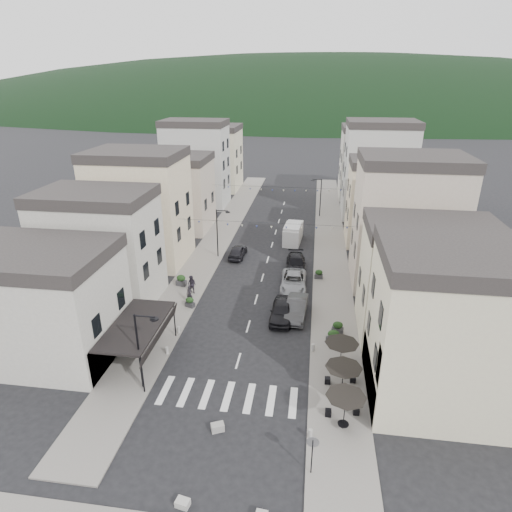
{
  "coord_description": "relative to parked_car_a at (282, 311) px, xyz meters",
  "views": [
    {
      "loc": [
        5.18,
        -20.9,
        20.35
      ],
      "look_at": [
        -0.4,
        18.71,
        3.5
      ],
      "focal_mm": 30.0,
      "sensor_mm": 36.0,
      "label": 1
    }
  ],
  "objects": [
    {
      "name": "pedestrian_b",
      "position": [
        -9.35,
        3.49,
        0.24
      ],
      "size": [
        1.07,
        0.93,
        1.9
      ],
      "primitive_type": "imported",
      "rotation": [
        0.0,
        0.0,
        -0.26
      ],
      "color": "black",
      "rests_on": "sidewalk_left"
    },
    {
      "name": "concrete_block_a",
      "position": [
        -2.81,
        -13.84,
        -0.58
      ],
      "size": [
        0.94,
        0.79,
        0.5
      ],
      "primitive_type": "cube",
      "rotation": [
        0.0,
        0.0,
        0.43
      ],
      "color": "gray",
      "rests_on": "ground"
    },
    {
      "name": "boutique_building",
      "position": [
        -18.3,
        -7.71,
        3.17
      ],
      "size": [
        12.0,
        8.0,
        8.0
      ],
      "primitive_type": "cube",
      "color": "#AAA69C",
      "rests_on": "ground"
    },
    {
      "name": "hill_backdrop",
      "position": [
        -2.8,
        287.29,
        -0.83
      ],
      "size": [
        640.0,
        360.0,
        70.0
      ],
      "primitive_type": "ellipsoid",
      "color": "black",
      "rests_on": "ground"
    },
    {
      "name": "bistro_building",
      "position": [
        11.7,
        -8.71,
        4.17
      ],
      "size": [
        10.0,
        8.0,
        10.0
      ],
      "primitive_type": "cube",
      "color": "beige",
      "rests_on": "ground"
    },
    {
      "name": "ground",
      "position": [
        -2.8,
        -12.71,
        -0.83
      ],
      "size": [
        700.0,
        700.0,
        0.0
      ],
      "primitive_type": "plane",
      "color": "black",
      "rests_on": "ground"
    },
    {
      "name": "delivery_van",
      "position": [
        -0.19,
        19.79,
        0.41
      ],
      "size": [
        2.47,
        5.41,
        2.52
      ],
      "rotation": [
        0.0,
        0.0,
        -0.07
      ],
      "color": "silver",
      "rests_on": "ground"
    },
    {
      "name": "traffic_sign",
      "position": [
        3.0,
        -16.21,
        1.09
      ],
      "size": [
        0.7,
        0.07,
        2.7
      ],
      "color": "black",
      "rests_on": "ground"
    },
    {
      "name": "sidewalk_left",
      "position": [
        -10.3,
        19.29,
        -0.77
      ],
      "size": [
        4.0,
        76.0,
        0.12
      ],
      "primitive_type": "cube",
      "color": "slate",
      "rests_on": "ground"
    },
    {
      "name": "bunting_far",
      "position": [
        -2.8,
        25.29,
        4.82
      ],
      "size": [
        19.0,
        0.28,
        0.62
      ],
      "color": "black",
      "rests_on": "ground"
    },
    {
      "name": "cafe_terrace",
      "position": [
        4.9,
        -9.91,
        1.52
      ],
      "size": [
        2.5,
        8.1,
        2.53
      ],
      "color": "black",
      "rests_on": "ground"
    },
    {
      "name": "planter_ra",
      "position": [
        4.52,
        -3.41,
        -0.13
      ],
      "size": [
        1.21,
        0.91,
        1.21
      ],
      "rotation": [
        0.0,
        0.0,
        0.32
      ],
      "color": "#2B2B2E",
      "rests_on": "sidewalk_right"
    },
    {
      "name": "streetlamp_right_far",
      "position": [
        3.02,
        31.29,
        2.87
      ],
      "size": [
        1.7,
        0.56,
        6.0
      ],
      "color": "black",
      "rests_on": "ground"
    },
    {
      "name": "planter_rc",
      "position": [
        3.28,
        8.72,
        -0.22
      ],
      "size": [
        0.92,
        0.53,
        1.01
      ],
      "rotation": [
        0.0,
        0.0,
        -0.04
      ],
      "color": "#2E2E31",
      "rests_on": "sidewalk_right"
    },
    {
      "name": "boutique_awning",
      "position": [
        -10.05,
        -7.71,
        2.28
      ],
      "size": [
        3.77,
        7.5,
        3.28
      ],
      "color": "black",
      "rests_on": "ground"
    },
    {
      "name": "sidewalk_right",
      "position": [
        4.7,
        19.29,
        -0.77
      ],
      "size": [
        4.0,
        76.0,
        0.12
      ],
      "primitive_type": "cube",
      "color": "slate",
      "rests_on": "ground"
    },
    {
      "name": "pedestrian_a",
      "position": [
        -9.05,
        1.64,
        0.13
      ],
      "size": [
        0.64,
        0.44,
        1.69
      ],
      "primitive_type": "imported",
      "rotation": [
        0.0,
        0.0,
        -0.06
      ],
      "color": "black",
      "rests_on": "sidewalk_left"
    },
    {
      "name": "bollards",
      "position": [
        -2.8,
        -7.21,
        -0.41
      ],
      "size": [
        11.66,
        10.26,
        0.6
      ],
      "color": "gray",
      "rests_on": "ground"
    },
    {
      "name": "bunting_near",
      "position": [
        -2.8,
        9.29,
        4.82
      ],
      "size": [
        19.0,
        0.28,
        0.62
      ],
      "color": "black",
      "rests_on": "ground"
    },
    {
      "name": "streetlamp_left_far",
      "position": [
        -8.62,
        13.29,
        2.87
      ],
      "size": [
        1.7,
        0.56,
        6.0
      ],
      "color": "black",
      "rests_on": "ground"
    },
    {
      "name": "planter_rb",
      "position": [
        4.92,
        -1.84,
        -0.18
      ],
      "size": [
        1.05,
        0.69,
        1.09
      ],
      "rotation": [
        0.0,
        0.0,
        -0.16
      ],
      "color": "#28282A",
      "rests_on": "sidewalk_right"
    },
    {
      "name": "buildings_row_left",
      "position": [
        -17.3,
        25.04,
        5.29
      ],
      "size": [
        10.2,
        54.16,
        14.0
      ],
      "color": "#AAA69C",
      "rests_on": "ground"
    },
    {
      "name": "concrete_block_c",
      "position": [
        -3.46,
        -19.05,
        -0.63
      ],
      "size": [
        0.78,
        0.63,
        0.4
      ],
      "primitive_type": "cube",
      "rotation": [
        0.0,
        0.0,
        -0.19
      ],
      "color": "#A6A49E",
      "rests_on": "ground"
    },
    {
      "name": "parked_car_b",
      "position": [
        1.29,
        0.65,
        -0.01
      ],
      "size": [
        2.03,
        5.11,
        1.65
      ],
      "primitive_type": "imported",
      "rotation": [
        0.0,
        0.0,
        -0.06
      ],
      "color": "#323235",
      "rests_on": "ground"
    },
    {
      "name": "parked_car_a",
      "position": [
        0.0,
        0.0,
        0.0
      ],
      "size": [
        2.04,
        4.92,
        1.67
      ],
      "primitive_type": "imported",
      "rotation": [
        0.0,
        0.0,
        -0.01
      ],
      "color": "black",
      "rests_on": "ground"
    },
    {
      "name": "parked_car_d",
      "position": [
        0.7,
        10.97,
        -0.07
      ],
      "size": [
        2.53,
        5.4,
        1.53
      ],
      "primitive_type": "imported",
      "rotation": [
        0.0,
        0.0,
        0.08
      ],
      "color": "black",
      "rests_on": "ground"
    },
    {
      "name": "parked_car_c",
      "position": [
        0.7,
        6.19,
        -0.04
      ],
      "size": [
        2.78,
        5.77,
        1.59
      ],
      "primitive_type": "imported",
      "rotation": [
        0.0,
        0.0,
        0.03
      ],
      "color": "gray",
      "rests_on": "ground"
    },
    {
      "name": "planter_lb",
      "position": [
        -10.95,
        5.02,
        -0.13
      ],
      "size": [
        1.16,
        0.79,
        1.2
      ],
      "rotation": [
        0.0,
        0.0,
        -0.2
      ],
      "color": "#323234",
      "rests_on": "sidewalk_left"
    },
    {
      "name": "buildings_row_right",
      "position": [
        11.7,
        23.89,
        5.49
      ],
      "size": [
        10.2,
        54.16,
        14.5
      ],
      "color": "beige",
      "rests_on": "ground"
    },
    {
      "name": "planter_la",
      "position": [
        -8.8,
        0.78,
        -0.23
      ],
      "size": [
        1.0,
        0.78,
        0.99
      ],
      "rotation": [
        0.0,
        0.0,
        -0.38
      ],
      "color": "#2C2B2E",
      "rests_on": "sidewalk_left"
    },
    {
      "name": "streetlamp_left_near",
      "position": [
        -8.62,
        -10.71,
        2.87
      ],
      "size": [
        1.7,
        0.56,
        6.0
      ],
      "color": "black",
      "rests_on": "ground"
    },
    {
      "name": "parked_car_e",
      "position": [
        -6.5,
        13.6,
        -0.1
      ],
      "size": [
        1.9,
        4.39,
        1.47
      ],
      "primitive_type": "imported",
      "rotation": [
        0.0,
        0.0,
        3.1
      ],
      "color": "black",
      "rests_on": "ground"
    }
  ]
}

